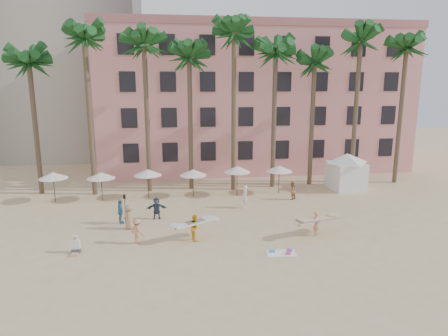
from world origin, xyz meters
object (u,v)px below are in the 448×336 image
pink_hotel (251,100)px  carrier_yellow (317,222)px  cabana (346,168)px  carrier_white (195,226)px

pink_hotel → carrier_yellow: 24.97m
carrier_yellow → pink_hotel: bearing=89.4°
cabana → carrier_white: cabana is taller
pink_hotel → cabana: size_ratio=7.08×
carrier_yellow → carrier_white: carrier_white is taller
pink_hotel → carrier_white: (-8.45, -23.61, -7.07)m
pink_hotel → cabana: bearing=-62.0°
cabana → carrier_yellow: bearing=-122.4°
pink_hotel → cabana: 15.68m
carrier_white → pink_hotel: bearing=70.3°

